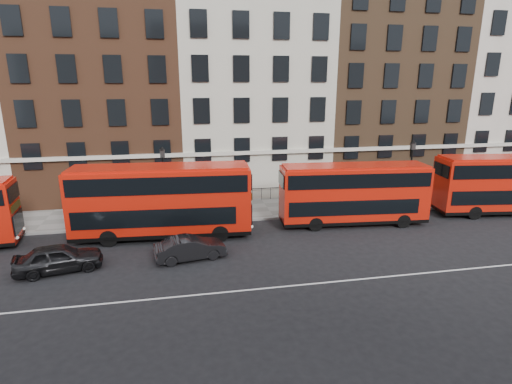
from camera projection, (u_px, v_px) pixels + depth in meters
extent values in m
plane|color=black|center=(307.00, 266.00, 22.09)|extent=(120.00, 120.00, 0.00)
cube|color=slate|center=(267.00, 208.00, 32.01)|extent=(80.00, 5.00, 0.15)
cube|color=gray|center=(274.00, 218.00, 29.64)|extent=(80.00, 0.30, 0.16)
cube|color=white|center=(320.00, 283.00, 20.19)|extent=(70.00, 0.12, 0.01)
cube|color=brown|center=(102.00, 68.00, 33.88)|extent=(12.80, 10.00, 22.00)
cube|color=#B7B4A2|center=(250.00, 86.00, 36.60)|extent=(12.80, 10.00, 19.00)
cube|color=brown|center=(380.00, 75.00, 38.65)|extent=(12.80, 10.00, 21.00)
cube|color=#B8AE9F|center=(494.00, 80.00, 41.10)|extent=(12.80, 10.00, 20.00)
cube|color=black|center=(18.00, 222.00, 24.76)|extent=(0.29, 2.08, 1.23)
cube|color=black|center=(16.00, 206.00, 24.49)|extent=(0.26, 1.80, 0.40)
cube|color=red|center=(162.00, 201.00, 25.58)|extent=(11.41, 3.43, 4.23)
cube|color=black|center=(164.00, 230.00, 26.11)|extent=(11.41, 3.47, 0.26)
cube|color=black|center=(158.00, 211.00, 25.74)|extent=(10.13, 3.43, 1.13)
cube|color=black|center=(161.00, 181.00, 25.23)|extent=(10.99, 3.49, 1.07)
cube|color=red|center=(160.00, 167.00, 25.00)|extent=(11.07, 3.19, 0.19)
cube|color=black|center=(250.00, 210.00, 26.47)|extent=(0.24, 2.36, 1.39)
cube|color=black|center=(250.00, 193.00, 26.16)|extent=(0.22, 2.04, 0.45)
cylinder|color=black|center=(220.00, 233.00, 25.38)|extent=(1.09, 0.37, 1.07)
cylinder|color=black|center=(219.00, 221.00, 27.68)|extent=(1.09, 0.37, 1.07)
cylinder|color=black|center=(109.00, 238.00, 24.58)|extent=(1.09, 0.37, 1.07)
cylinder|color=black|center=(117.00, 225.00, 26.87)|extent=(1.09, 0.37, 1.07)
cube|color=red|center=(354.00, 194.00, 28.02)|extent=(10.41, 3.30, 3.85)
cube|color=black|center=(352.00, 218.00, 28.50)|extent=(10.41, 3.34, 0.23)
cube|color=black|center=(349.00, 203.00, 28.17)|extent=(9.25, 3.28, 1.02)
cube|color=black|center=(355.00, 177.00, 27.70)|extent=(10.02, 3.34, 0.97)
cube|color=red|center=(355.00, 166.00, 27.50)|extent=(10.10, 3.08, 0.18)
cube|color=black|center=(422.00, 202.00, 28.74)|extent=(0.26, 2.14, 1.27)
cube|color=black|center=(424.00, 188.00, 28.46)|extent=(0.24, 1.85, 0.41)
cylinder|color=black|center=(403.00, 221.00, 27.78)|extent=(0.99, 0.35, 0.97)
cylinder|color=black|center=(390.00, 211.00, 29.87)|extent=(0.99, 0.35, 0.97)
cylinder|color=black|center=(316.00, 224.00, 27.16)|extent=(0.99, 0.35, 0.97)
cylinder|color=black|center=(308.00, 214.00, 29.25)|extent=(0.99, 0.35, 0.97)
cube|color=red|center=(508.00, 184.00, 30.26)|extent=(10.88, 3.85, 4.01)
cube|color=black|center=(504.00, 208.00, 30.76)|extent=(10.89, 3.89, 0.24)
cube|color=black|center=(503.00, 193.00, 30.43)|extent=(9.69, 3.78, 1.06)
cube|color=black|center=(511.00, 168.00, 29.93)|extent=(10.49, 3.88, 1.01)
cube|color=red|center=(512.00, 157.00, 29.72)|extent=(10.56, 3.61, 0.18)
cylinder|color=black|center=(474.00, 213.00, 29.48)|extent=(1.04, 0.41, 1.01)
cylinder|color=black|center=(458.00, 204.00, 31.66)|extent=(1.04, 0.41, 1.01)
imported|color=black|center=(59.00, 258.00, 21.33)|extent=(4.69, 2.66, 1.50)
imported|color=black|center=(190.00, 248.00, 22.80)|extent=(4.25, 2.13, 1.34)
cylinder|color=black|center=(165.00, 188.00, 28.68)|extent=(0.14, 0.14, 4.60)
cylinder|color=black|center=(166.00, 215.00, 29.21)|extent=(0.32, 0.32, 0.60)
cube|color=#262626|center=(162.00, 153.00, 28.00)|extent=(0.32, 0.32, 0.55)
cone|color=black|center=(162.00, 148.00, 27.91)|extent=(0.44, 0.44, 0.25)
cylinder|color=black|center=(410.00, 178.00, 31.90)|extent=(0.14, 0.14, 4.60)
cylinder|color=black|center=(407.00, 202.00, 32.44)|extent=(0.32, 0.32, 0.60)
cube|color=#262626|center=(413.00, 146.00, 31.22)|extent=(0.32, 0.32, 0.55)
cone|color=black|center=(413.00, 142.00, 31.13)|extent=(0.44, 0.44, 0.25)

